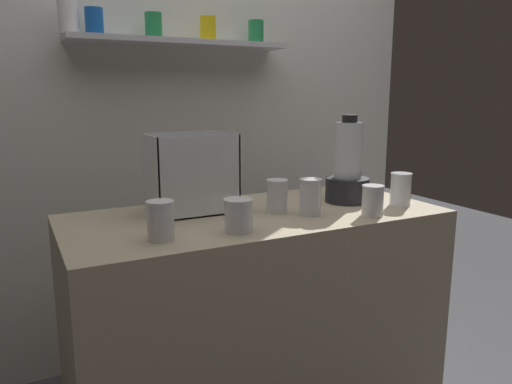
{
  "coord_description": "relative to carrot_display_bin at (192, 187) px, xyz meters",
  "views": [
    {
      "loc": [
        -0.8,
        -1.57,
        1.34
      ],
      "look_at": [
        0.0,
        0.0,
        0.98
      ],
      "focal_mm": 34.07,
      "sensor_mm": 36.0,
      "label": 1
    }
  ],
  "objects": [
    {
      "name": "counter",
      "position": [
        0.2,
        -0.13,
        -0.54
      ],
      "size": [
        1.4,
        0.64,
        0.9
      ],
      "primitive_type": "cube",
      "color": "tan",
      "rests_on": "ground_plane"
    },
    {
      "name": "back_wall_unit",
      "position": [
        0.2,
        0.64,
        0.27
      ],
      "size": [
        2.6,
        0.24,
        2.5
      ],
      "color": "silver",
      "rests_on": "ground_plane"
    },
    {
      "name": "carrot_display_bin",
      "position": [
        0.0,
        0.0,
        0.0
      ],
      "size": [
        0.31,
        0.21,
        0.29
      ],
      "color": "white",
      "rests_on": "counter"
    },
    {
      "name": "blender_pitcher",
      "position": [
        0.62,
        -0.13,
        0.04
      ],
      "size": [
        0.18,
        0.18,
        0.36
      ],
      "color": "black",
      "rests_on": "counter"
    },
    {
      "name": "juice_cup_beet_far_left",
      "position": [
        -0.21,
        -0.3,
        -0.04
      ],
      "size": [
        0.09,
        0.09,
        0.12
      ],
      "color": "white",
      "rests_on": "counter"
    },
    {
      "name": "juice_cup_mango_left",
      "position": [
        0.04,
        -0.33,
        -0.05
      ],
      "size": [
        0.1,
        0.1,
        0.11
      ],
      "color": "white",
      "rests_on": "counter"
    },
    {
      "name": "juice_cup_beet_middle",
      "position": [
        0.28,
        -0.15,
        -0.04
      ],
      "size": [
        0.08,
        0.08,
        0.12
      ],
      "color": "white",
      "rests_on": "counter"
    },
    {
      "name": "juice_cup_beet_right",
      "position": [
        0.37,
        -0.24,
        -0.03
      ],
      "size": [
        0.08,
        0.08,
        0.13
      ],
      "color": "white",
      "rests_on": "counter"
    },
    {
      "name": "juice_cup_pomegranate_far_right",
      "position": [
        0.56,
        -0.36,
        -0.04
      ],
      "size": [
        0.08,
        0.08,
        0.11
      ],
      "color": "white",
      "rests_on": "counter"
    },
    {
      "name": "juice_cup_mango_rightmost",
      "position": [
        0.77,
        -0.28,
        -0.04
      ],
      "size": [
        0.08,
        0.08,
        0.13
      ],
      "color": "white",
      "rests_on": "counter"
    }
  ]
}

